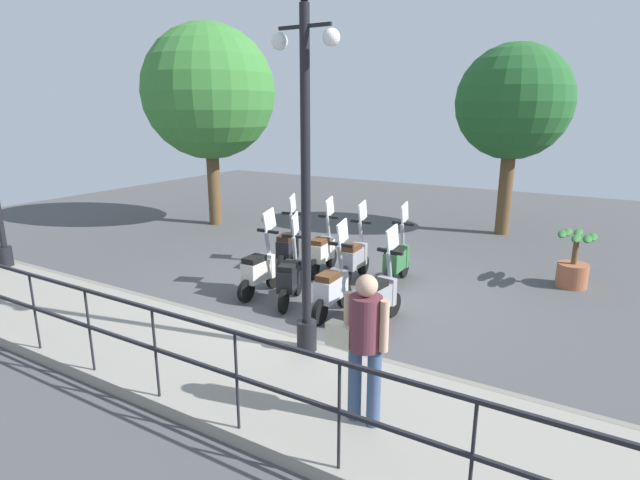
{
  "coord_description": "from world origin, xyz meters",
  "views": [
    {
      "loc": [
        -7.56,
        -4.07,
        3.27
      ],
      "look_at": [
        0.2,
        0.5,
        0.9
      ],
      "focal_mm": 28.0,
      "sensor_mm": 36.0,
      "label": 1
    }
  ],
  "objects_px": {
    "scooter_near_2": "(290,277)",
    "scooter_far_3": "(288,246)",
    "scooter_far_1": "(355,257)",
    "scooter_near_0": "(379,296)",
    "potted_palm": "(573,264)",
    "scooter_near_1": "(332,287)",
    "lamp_post_near": "(306,206)",
    "tree_large": "(209,93)",
    "scooter_far_0": "(397,259)",
    "pedestrian_with_bag": "(363,338)",
    "scooter_near_3": "(260,269)",
    "scooter_far_2": "(323,250)",
    "tree_distant": "(514,103)"
  },
  "relations": [
    {
      "from": "scooter_far_0",
      "to": "scooter_near_3",
      "type": "bearing_deg",
      "value": 132.87
    },
    {
      "from": "scooter_near_1",
      "to": "scooter_far_0",
      "type": "distance_m",
      "value": 2.0
    },
    {
      "from": "scooter_far_3",
      "to": "tree_distant",
      "type": "bearing_deg",
      "value": -45.8
    },
    {
      "from": "tree_large",
      "to": "scooter_near_3",
      "type": "bearing_deg",
      "value": -130.67
    },
    {
      "from": "scooter_far_3",
      "to": "scooter_far_1",
      "type": "bearing_deg",
      "value": -104.57
    },
    {
      "from": "scooter_far_1",
      "to": "scooter_near_2",
      "type": "bearing_deg",
      "value": 164.37
    },
    {
      "from": "scooter_far_0",
      "to": "scooter_far_1",
      "type": "bearing_deg",
      "value": 108.27
    },
    {
      "from": "tree_large",
      "to": "scooter_far_1",
      "type": "relative_size",
      "value": 3.61
    },
    {
      "from": "scooter_far_1",
      "to": "scooter_far_3",
      "type": "height_order",
      "value": "same"
    },
    {
      "from": "scooter_near_1",
      "to": "scooter_far_0",
      "type": "relative_size",
      "value": 1.0
    },
    {
      "from": "scooter_far_0",
      "to": "scooter_far_2",
      "type": "height_order",
      "value": "same"
    },
    {
      "from": "potted_palm",
      "to": "scooter_far_0",
      "type": "distance_m",
      "value": 3.31
    },
    {
      "from": "scooter_far_2",
      "to": "lamp_post_near",
      "type": "bearing_deg",
      "value": -157.6
    },
    {
      "from": "scooter_near_1",
      "to": "scooter_near_2",
      "type": "bearing_deg",
      "value": 84.01
    },
    {
      "from": "scooter_far_2",
      "to": "potted_palm",
      "type": "bearing_deg",
      "value": -73.63
    },
    {
      "from": "scooter_far_0",
      "to": "scooter_far_2",
      "type": "bearing_deg",
      "value": 95.71
    },
    {
      "from": "potted_palm",
      "to": "pedestrian_with_bag",
      "type": "bearing_deg",
      "value": 166.12
    },
    {
      "from": "scooter_near_1",
      "to": "scooter_far_2",
      "type": "relative_size",
      "value": 1.0
    },
    {
      "from": "scooter_near_2",
      "to": "scooter_near_3",
      "type": "distance_m",
      "value": 0.71
    },
    {
      "from": "scooter_near_2",
      "to": "scooter_far_2",
      "type": "distance_m",
      "value": 1.75
    },
    {
      "from": "potted_palm",
      "to": "scooter_far_1",
      "type": "relative_size",
      "value": 0.69
    },
    {
      "from": "scooter_near_0",
      "to": "scooter_near_2",
      "type": "height_order",
      "value": "same"
    },
    {
      "from": "tree_large",
      "to": "scooter_near_1",
      "type": "xyz_separation_m",
      "value": [
        -4.15,
        -6.24,
        -3.23
      ]
    },
    {
      "from": "scooter_near_1",
      "to": "scooter_near_3",
      "type": "distance_m",
      "value": 1.59
    },
    {
      "from": "scooter_near_0",
      "to": "scooter_far_3",
      "type": "relative_size",
      "value": 1.0
    },
    {
      "from": "potted_palm",
      "to": "scooter_far_0",
      "type": "height_order",
      "value": "scooter_far_0"
    },
    {
      "from": "tree_large",
      "to": "potted_palm",
      "type": "relative_size",
      "value": 5.24
    },
    {
      "from": "scooter_near_2",
      "to": "scooter_far_3",
      "type": "xyz_separation_m",
      "value": [
        1.62,
        1.14,
        0.0
      ]
    },
    {
      "from": "potted_palm",
      "to": "scooter_near_0",
      "type": "relative_size",
      "value": 0.69
    },
    {
      "from": "scooter_near_1",
      "to": "scooter_far_2",
      "type": "height_order",
      "value": "same"
    },
    {
      "from": "lamp_post_near",
      "to": "scooter_far_3",
      "type": "distance_m",
      "value": 4.33
    },
    {
      "from": "tree_distant",
      "to": "scooter_near_0",
      "type": "bearing_deg",
      "value": 176.39
    },
    {
      "from": "pedestrian_with_bag",
      "to": "scooter_near_1",
      "type": "relative_size",
      "value": 1.03
    },
    {
      "from": "scooter_near_0",
      "to": "scooter_near_1",
      "type": "xyz_separation_m",
      "value": [
        -0.04,
        0.81,
        0.0
      ]
    },
    {
      "from": "scooter_near_3",
      "to": "scooter_far_3",
      "type": "bearing_deg",
      "value": 15.11
    },
    {
      "from": "lamp_post_near",
      "to": "tree_distant",
      "type": "bearing_deg",
      "value": -5.43
    },
    {
      "from": "scooter_near_1",
      "to": "pedestrian_with_bag",
      "type": "bearing_deg",
      "value": -145.94
    },
    {
      "from": "tree_large",
      "to": "pedestrian_with_bag",
      "type": "bearing_deg",
      "value": -129.9
    },
    {
      "from": "scooter_far_0",
      "to": "lamp_post_near",
      "type": "bearing_deg",
      "value": -179.17
    },
    {
      "from": "scooter_near_2",
      "to": "scooter_near_1",
      "type": "bearing_deg",
      "value": -112.43
    },
    {
      "from": "scooter_near_1",
      "to": "scooter_far_1",
      "type": "height_order",
      "value": "same"
    },
    {
      "from": "scooter_near_0",
      "to": "potted_palm",
      "type": "bearing_deg",
      "value": -27.57
    },
    {
      "from": "potted_palm",
      "to": "scooter_far_2",
      "type": "height_order",
      "value": "scooter_far_2"
    },
    {
      "from": "lamp_post_near",
      "to": "scooter_near_1",
      "type": "distance_m",
      "value": 2.24
    },
    {
      "from": "lamp_post_near",
      "to": "tree_large",
      "type": "relative_size",
      "value": 0.79
    },
    {
      "from": "tree_large",
      "to": "scooter_far_2",
      "type": "bearing_deg",
      "value": -115.19
    },
    {
      "from": "scooter_near_0",
      "to": "tree_large",
      "type": "bearing_deg",
      "value": 67.41
    },
    {
      "from": "lamp_post_near",
      "to": "scooter_near_2",
      "type": "height_order",
      "value": "lamp_post_near"
    },
    {
      "from": "scooter_far_0",
      "to": "scooter_near_2",
      "type": "bearing_deg",
      "value": 146.9
    },
    {
      "from": "tree_large",
      "to": "tree_distant",
      "type": "bearing_deg",
      "value": -68.05
    }
  ]
}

